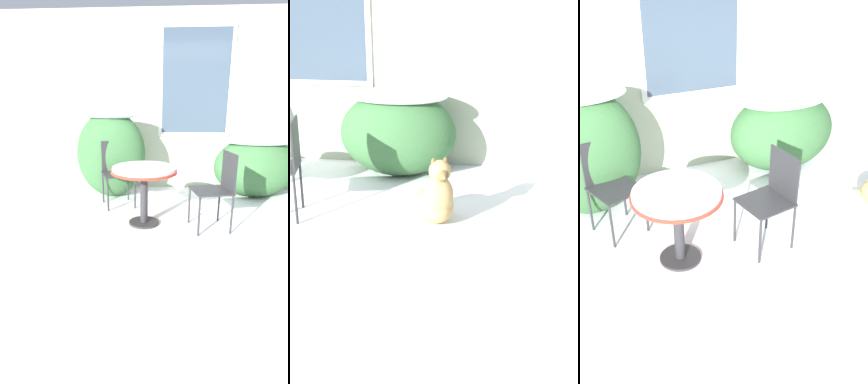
# 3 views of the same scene
# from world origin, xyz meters

# --- Properties ---
(ground_plane) EXTENTS (16.00, 16.00, 0.00)m
(ground_plane) POSITION_xyz_m (0.00, 0.00, 0.00)
(ground_plane) COLOR white
(house_wall) EXTENTS (8.00, 0.10, 2.86)m
(house_wall) POSITION_xyz_m (0.02, 2.20, 1.45)
(house_wall) COLOR #B2BC9E
(house_wall) RESTS_ON ground_plane
(shrub_left) EXTENTS (1.08, 0.63, 1.35)m
(shrub_left) POSITION_xyz_m (-1.06, 1.60, 0.71)
(shrub_left) COLOR #386638
(shrub_left) RESTS_ON ground_plane
(shrub_middle) EXTENTS (1.29, 0.81, 0.95)m
(shrub_middle) POSITION_xyz_m (1.21, 1.74, 0.51)
(shrub_middle) COLOR #386638
(shrub_middle) RESTS_ON ground_plane
(patio_table) EXTENTS (0.80, 0.80, 0.73)m
(patio_table) POSITION_xyz_m (-0.47, 0.49, 0.61)
(patio_table) COLOR #2D2D30
(patio_table) RESTS_ON ground_plane
(patio_chair_near_table) EXTENTS (0.55, 0.55, 0.93)m
(patio_chair_near_table) POSITION_xyz_m (-0.92, 1.22, 0.53)
(patio_chair_near_table) COLOR #2D2D30
(patio_chair_near_table) RESTS_ON ground_plane
(patio_chair_far_side) EXTENTS (0.51, 0.51, 0.93)m
(patio_chair_far_side) POSITION_xyz_m (0.40, 0.42, 0.53)
(patio_chair_far_side) COLOR #2D2D30
(patio_chair_far_side) RESTS_ON ground_plane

